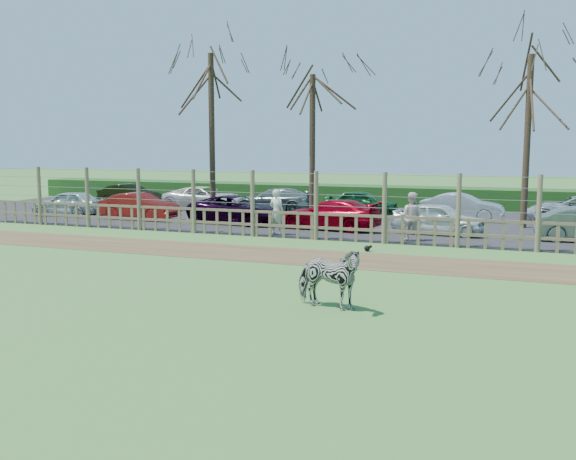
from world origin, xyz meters
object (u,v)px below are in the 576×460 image
(car_0, at_px, (69,203))
(car_11, at_px, (462,207))
(visitor_a, at_px, (277,212))
(car_1, at_px, (140,206))
(tree_mid, at_px, (312,112))
(car_7, at_px, (130,195))
(car_8, at_px, (204,198))
(car_2, at_px, (237,209))
(zebra, at_px, (328,278))
(car_9, at_px, (274,200))
(tree_left, at_px, (211,96))
(crow, at_px, (367,248))
(car_4, at_px, (439,218))
(visitor_b, at_px, (411,216))
(car_10, at_px, (362,203))
(car_3, at_px, (330,214))
(tree_right, at_px, (529,99))
(car_12, at_px, (576,210))

(car_0, xyz_separation_m, car_11, (17.88, 4.77, 0.00))
(visitor_a, relative_size, car_1, 0.47)
(tree_mid, bearing_deg, car_7, 167.04)
(car_11, bearing_deg, car_8, 91.65)
(car_0, xyz_separation_m, car_2, (8.86, 0.11, 0.00))
(zebra, bearing_deg, car_2, 42.18)
(car_9, bearing_deg, car_11, 83.83)
(tree_left, relative_size, crow, 29.96)
(zebra, height_order, car_4, zebra)
(visitor_b, xyz_separation_m, crow, (-0.93, -2.63, -0.80))
(visitor_a, xyz_separation_m, car_8, (-7.06, 7.44, -0.26))
(car_2, bearing_deg, car_9, 10.20)
(tree_left, bearing_deg, zebra, -54.46)
(crow, bearing_deg, visitor_b, 70.62)
(tree_left, xyz_separation_m, tree_mid, (4.50, 1.00, -0.75))
(visitor_a, distance_m, car_9, 8.31)
(tree_mid, distance_m, car_9, 5.79)
(zebra, relative_size, car_8, 0.37)
(car_9, distance_m, car_10, 4.51)
(visitor_b, xyz_separation_m, car_3, (-3.57, 1.90, -0.26))
(car_4, bearing_deg, car_1, 95.98)
(car_2, relative_size, car_11, 1.19)
(tree_left, xyz_separation_m, car_8, (-2.28, 3.44, -4.98))
(car_8, bearing_deg, tree_mid, -109.54)
(car_10, bearing_deg, tree_left, 114.57)
(car_3, height_order, car_9, same)
(tree_right, bearing_deg, car_12, 46.72)
(car_11, height_order, car_12, same)
(visitor_b, height_order, car_2, visitor_b)
(car_1, distance_m, car_8, 5.07)
(zebra, bearing_deg, car_10, 21.44)
(car_11, bearing_deg, visitor_a, 142.40)
(car_3, height_order, car_12, same)
(car_8, height_order, car_11, same)
(tree_left, distance_m, visitor_a, 7.81)
(zebra, bearing_deg, car_4, 6.13)
(car_8, height_order, car_10, same)
(car_7, relative_size, car_10, 1.03)
(tree_right, distance_m, car_10, 9.02)
(zebra, relative_size, car_1, 0.44)
(tree_right, bearing_deg, car_2, -166.28)
(zebra, relative_size, crow, 6.04)
(car_8, bearing_deg, crow, -130.95)
(visitor_b, relative_size, car_2, 0.40)
(zebra, relative_size, car_9, 0.38)
(tree_right, bearing_deg, car_0, -171.81)
(tree_right, xyz_separation_m, visitor_a, (-8.73, -5.51, -4.34))
(tree_mid, bearing_deg, car_10, 60.51)
(tree_mid, xyz_separation_m, car_0, (-11.52, -2.45, -4.23))
(tree_mid, height_order, car_8, tree_mid)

